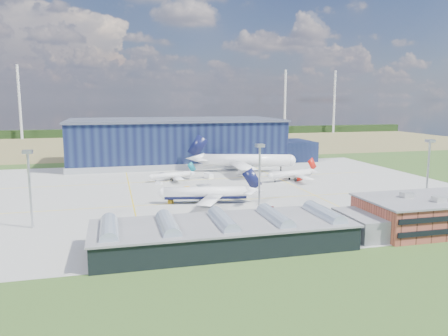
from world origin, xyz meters
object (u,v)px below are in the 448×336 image
(gse_cart_a, at_px, (206,190))
(gse_van_a, at_px, (157,224))
(gse_tug_a, at_px, (187,188))
(airliner_navy, at_px, (206,187))
(airliner_red, at_px, (291,170))
(hangar, at_px, (180,143))
(light_mast_east, at_px, (429,160))
(light_mast_center, at_px, (260,167))
(ops_building, at_px, (440,212))
(airliner_regional, at_px, (171,172))
(gse_tug_b, at_px, (171,201))
(car_a, at_px, (269,207))
(gse_van_b, at_px, (209,176))
(light_mast_west, at_px, (29,176))
(airliner_widebody, at_px, (246,154))
(gse_cart_b, at_px, (159,183))
(car_b, at_px, (321,223))

(gse_cart_a, bearing_deg, gse_van_a, -121.17)
(gse_van_a, bearing_deg, gse_tug_a, -34.70)
(airliner_navy, distance_m, gse_tug_a, 25.97)
(airliner_red, bearing_deg, gse_tug_a, -6.26)
(hangar, bearing_deg, light_mast_east, -59.95)
(light_mast_center, bearing_deg, airliner_navy, 129.47)
(ops_building, distance_m, gse_van_a, 82.61)
(light_mast_east, distance_m, gse_cart_a, 85.36)
(airliner_regional, bearing_deg, gse_tug_b, 65.92)
(airliner_navy, height_order, car_a, airliner_navy)
(airliner_navy, height_order, gse_cart_a, airliner_navy)
(airliner_navy, bearing_deg, light_mast_east, 178.86)
(airliner_navy, bearing_deg, airliner_regional, -71.49)
(airliner_regional, relative_size, gse_van_b, 4.54)
(ops_building, height_order, airliner_red, ops_building)
(ops_building, relative_size, gse_cart_a, 16.62)
(ops_building, distance_m, light_mast_west, 119.33)
(hangar, distance_m, gse_van_b, 58.03)
(gse_tug_a, distance_m, car_a, 44.14)
(airliner_widebody, bearing_deg, light_mast_center, -87.26)
(airliner_navy, distance_m, airliner_regional, 48.44)
(airliner_red, height_order, gse_van_a, airliner_red)
(airliner_navy, xyz_separation_m, gse_cart_b, (-12.55, 41.05, -5.68))
(gse_tug_a, height_order, car_a, gse_tug_a)
(airliner_widebody, relative_size, gse_cart_b, 21.87)
(gse_van_a, bearing_deg, ops_building, -120.56)
(airliner_red, height_order, airliner_regional, airliner_red)
(light_mast_center, xyz_separation_m, airliner_widebody, (20.91, 81.40, -6.02))
(light_mast_center, bearing_deg, gse_van_a, -165.84)
(gse_cart_a, relative_size, car_b, 0.77)
(airliner_red, relative_size, gse_tug_a, 8.79)
(hangar, distance_m, car_a, 121.38)
(airliner_regional, height_order, gse_van_a, airliner_regional)
(light_mast_west, bearing_deg, ops_building, -14.62)
(airliner_widebody, distance_m, gse_van_a, 106.28)
(light_mast_center, xyz_separation_m, gse_tug_a, (-16.96, 42.75, -14.73))
(airliner_widebody, height_order, car_b, airliner_widebody)
(car_b, bearing_deg, gse_cart_b, 48.28)
(airliner_navy, height_order, gse_tug_b, airliner_navy)
(airliner_regional, relative_size, car_a, 6.71)
(airliner_regional, bearing_deg, gse_van_a, 63.00)
(airliner_navy, height_order, gse_tug_a, airliner_navy)
(ops_building, distance_m, gse_tug_b, 88.24)
(airliner_red, height_order, airliner_widebody, airliner_widebody)
(light_mast_center, height_order, light_mast_east, same)
(airliner_red, relative_size, airliner_regional, 1.22)
(gse_tug_a, xyz_separation_m, gse_cart_b, (-10.01, 15.81, -0.13))
(light_mast_east, relative_size, airliner_regional, 0.95)
(light_mast_center, xyz_separation_m, gse_tug_b, (-26.66, 21.32, -14.75))
(light_mast_west, xyz_separation_m, light_mast_east, (135.00, 0.00, 0.00))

